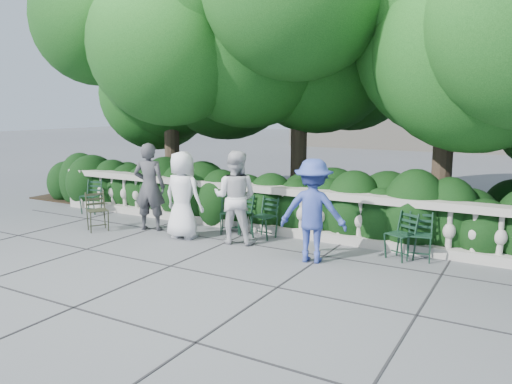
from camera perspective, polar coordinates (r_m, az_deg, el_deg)
The scene contains 15 objects.
ground at distance 9.00m, azimuth -3.19°, elevation -7.23°, with size 90.00×90.00×0.00m, color #515358.
balustrade at distance 10.39m, azimuth 2.19°, elevation -2.14°, with size 12.00×0.44×1.00m.
shrub_hedge at distance 11.55m, azimuth 4.94°, elevation -3.43°, with size 15.00×2.60×1.70m, color black, non-canonical shape.
tree_canopy at distance 11.23m, azimuth 8.99°, elevation 16.46°, with size 15.04×6.52×6.78m.
chair_a at distance 12.96m, azimuth -18.60°, elevation -2.45°, with size 0.44×0.48×0.84m, color black, non-canonical shape.
chair_b at distance 10.03m, azimuth 0.46°, elevation -5.43°, with size 0.44×0.48×0.84m, color black, non-canonical shape.
chair_c at distance 10.40m, azimuth -2.44°, elevation -4.88°, with size 0.44×0.48×0.84m, color black, non-canonical shape.
chair_d at distance 10.38m, azimuth -3.03°, elevation -4.92°, with size 0.44×0.48×0.84m, color black, non-canonical shape.
chair_e at distance 9.01m, azimuth 15.46°, elevation -7.57°, with size 0.44×0.48×0.84m, color black, non-canonical shape.
chair_f at distance 9.02m, azimuth 18.02°, elevation -7.67°, with size 0.44×0.48×0.84m, color black, non-canonical shape.
chair_weathered at distance 11.09m, azimuth -17.41°, elevation -4.40°, with size 0.44×0.48×0.84m, color black, non-canonical shape.
person_businessman at distance 10.07m, azimuth -8.38°, elevation -0.35°, with size 0.86×0.56×1.76m, color white.
person_woman_grey at distance 10.84m, azimuth -12.07°, elevation 0.58°, with size 0.68×0.45×1.88m, color #3D3C41.
person_casual_man at distance 9.62m, azimuth -2.39°, elevation -0.60°, with size 0.87×0.68×1.80m, color silver.
person_older_blue at distance 8.51m, azimuth 6.54°, elevation -2.14°, with size 1.14×0.66×1.77m, color #324397.
Camera 1 is at (4.70, -7.21, 2.63)m, focal length 35.00 mm.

